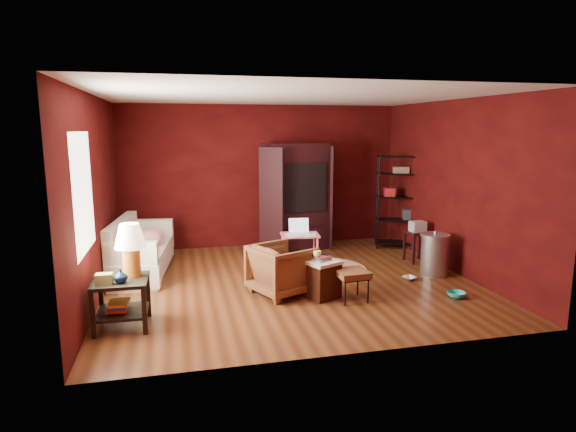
% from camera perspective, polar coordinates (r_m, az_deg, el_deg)
% --- Properties ---
extents(room, '(5.54, 5.04, 2.84)m').
position_cam_1_polar(room, '(7.18, 0.08, 2.85)').
color(room, brown).
rests_on(room, ground).
extents(sofa, '(0.71, 2.01, 0.77)m').
position_cam_1_polar(sofa, '(8.19, -17.09, -3.93)').
color(sofa, white).
rests_on(sofa, ground).
extents(armchair, '(0.97, 1.00, 0.79)m').
position_cam_1_polar(armchair, '(6.88, -0.74, -6.06)').
color(armchair, black).
rests_on(armchair, ground).
extents(pet_bowl_steel, '(0.22, 0.14, 0.22)m').
position_cam_1_polar(pet_bowl_steel, '(7.80, 14.24, -6.59)').
color(pet_bowl_steel, silver).
rests_on(pet_bowl_steel, ground).
extents(pet_bowl_turquoise, '(0.27, 0.11, 0.26)m').
position_cam_1_polar(pet_bowl_turquoise, '(7.20, 19.38, -8.13)').
color(pet_bowl_turquoise, '#29C1BB').
rests_on(pet_bowl_turquoise, ground).
extents(vase, '(0.21, 0.21, 0.16)m').
position_cam_1_polar(vase, '(5.87, -19.23, -6.77)').
color(vase, '#0B193B').
rests_on(vase, side_table).
extents(mug, '(0.13, 0.11, 0.11)m').
position_cam_1_polar(mug, '(6.64, 3.48, -4.40)').
color(mug, '#FFF57C').
rests_on(mug, hamper).
extents(side_table, '(0.64, 0.64, 1.23)m').
position_cam_1_polar(side_table, '(6.03, -18.66, -5.57)').
color(side_table, black).
rests_on(side_table, ground).
extents(sofa_cushions, '(1.00, 2.03, 0.82)m').
position_cam_1_polar(sofa_cushions, '(8.19, -17.24, -3.82)').
color(sofa_cushions, white).
rests_on(sofa_cushions, sofa).
extents(hamper, '(0.57, 0.57, 0.61)m').
position_cam_1_polar(hamper, '(6.79, 3.99, -7.35)').
color(hamper, '#401B0E').
rests_on(hamper, ground).
extents(footstool, '(0.44, 0.44, 0.43)m').
position_cam_1_polar(footstool, '(6.68, 7.60, -6.88)').
color(footstool, black).
rests_on(footstool, ground).
extents(rug_round, '(1.50, 1.50, 0.01)m').
position_cam_1_polar(rug_round, '(8.18, 4.31, -6.25)').
color(rug_round, '#EFE0C7').
rests_on(rug_round, ground).
extents(rug_oriental, '(1.27, 0.88, 0.01)m').
position_cam_1_polar(rug_oriental, '(8.29, 1.97, -5.93)').
color(rug_oriental, '#45121A').
rests_on(rug_oriental, ground).
extents(laptop_desk, '(0.70, 0.57, 0.80)m').
position_cam_1_polar(laptop_desk, '(8.28, 1.40, -2.53)').
color(laptop_desk, pink).
rests_on(laptop_desk, ground).
extents(tv_armoire, '(1.58, 1.10, 2.06)m').
position_cam_1_polar(tv_armoire, '(9.27, 0.95, 2.50)').
color(tv_armoire, black).
rests_on(tv_armoire, ground).
extents(wire_shelving, '(0.97, 0.66, 1.82)m').
position_cam_1_polar(wire_shelving, '(9.69, 13.17, 2.11)').
color(wire_shelving, black).
rests_on(wire_shelving, ground).
extents(small_stand, '(0.39, 0.39, 0.73)m').
position_cam_1_polar(small_stand, '(8.79, 15.08, -1.80)').
color(small_stand, black).
rests_on(small_stand, ground).
extents(trash_can, '(0.55, 0.55, 0.73)m').
position_cam_1_polar(trash_can, '(8.09, 16.95, -4.38)').
color(trash_can, '#B3B9BC').
rests_on(trash_can, ground).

